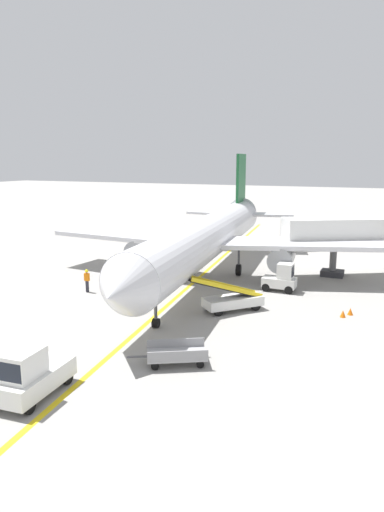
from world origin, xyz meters
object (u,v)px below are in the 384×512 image
baggage_cart_loaded (177,354)px  safety_cone_nose_right (350,311)px  ground_crew_marshaller (87,280)px  baggage_tug_near_wing (281,279)px  airliner (209,237)px  pushback_tug (28,374)px  jet_bridge (372,233)px  belt_loader_forward_hold (231,299)px  safety_cone_nose_left (343,314)px

baggage_cart_loaded → safety_cone_nose_right: baggage_cart_loaded is taller
safety_cone_nose_right → ground_crew_marshaller: bearing=-172.6°
baggage_tug_near_wing → safety_cone_nose_right: (5.18, -3.58, -0.71)m
airliner → pushback_tug: airliner is taller
jet_bridge → pushback_tug: 29.70m
baggage_tug_near_wing → belt_loader_forward_hold: bearing=-108.3°
safety_cone_nose_left → safety_cone_nose_right: bearing=59.9°
jet_bridge → belt_loader_forward_hold: (-7.51, -13.48, -2.77)m
pushback_tug → ground_crew_marshaller: 15.40m
jet_bridge → pushback_tug: bearing=-112.7°
pushback_tug → baggage_cart_loaded: bearing=52.1°
baggage_tug_near_wing → safety_cone_nose_left: 6.45m
baggage_tug_near_wing → belt_loader_forward_hold: 6.06m
pushback_tug → safety_cone_nose_right: (10.99, 16.00, -0.77)m
airliner → pushback_tug: size_ratio=9.46×
jet_bridge → safety_cone_nose_left: jet_bridge is taller
safety_cone_nose_right → jet_bridge: bearing=87.8°
airliner → belt_loader_forward_hold: bearing=-58.6°
belt_loader_forward_hold → baggage_cart_loaded: belt_loader_forward_hold is taller
baggage_cart_loaded → safety_cone_nose_left: 11.99m
ground_crew_marshaller → safety_cone_nose_right: size_ratio=3.86×
jet_bridge → safety_cone_nose_left: (-0.81, -11.96, -3.32)m
belt_loader_forward_hold → safety_cone_nose_left: (6.71, 1.52, -0.56)m
belt_loader_forward_hold → safety_cone_nose_right: belt_loader_forward_hold is taller
airliner → jet_bridge: (11.96, 6.20, 0.12)m
pushback_tug → belt_loader_forward_hold: (3.90, 13.82, -0.22)m
safety_cone_nose_left → baggage_cart_loaded: bearing=-122.9°
pushback_tug → baggage_cart_loaded: 6.71m
baggage_tug_near_wing → jet_bridge: bearing=54.0°
baggage_tug_near_wing → belt_loader_forward_hold: belt_loader_forward_hold is taller
ground_crew_marshaller → baggage_cart_loaded: bearing=-36.8°
pushback_tug → jet_bridge: bearing=67.3°
airliner → pushback_tug: 21.25m
baggage_tug_near_wing → safety_cone_nose_right: size_ratio=5.46×
baggage_cart_loaded → ground_crew_marshaller: (-11.22, 8.38, 0.44)m
jet_bridge → ground_crew_marshaller: size_ratio=7.31×
airliner → jet_bridge: bearing=27.4°
safety_cone_nose_right → baggage_tug_near_wing: bearing=145.3°
jet_bridge → belt_loader_forward_hold: 15.68m
jet_bridge → baggage_cart_loaded: jet_bridge is taller
airliner → safety_cone_nose_right: 13.01m
safety_cone_nose_right → belt_loader_forward_hold: bearing=-163.0°
airliner → ground_crew_marshaller: airliner is taller
pushback_tug → safety_cone_nose_left: pushback_tug is taller
ground_crew_marshaller → safety_cone_nose_left: size_ratio=3.86×
pushback_tug → airliner: bearing=91.5°
jet_bridge → pushback_tug: (-11.42, -27.30, -2.55)m
airliner → baggage_tug_near_wing: 6.98m
airliner → safety_cone_nose_right: (11.53, -5.11, -3.20)m
ground_crew_marshaller → safety_cone_nose_right: (18.10, 2.34, -0.69)m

